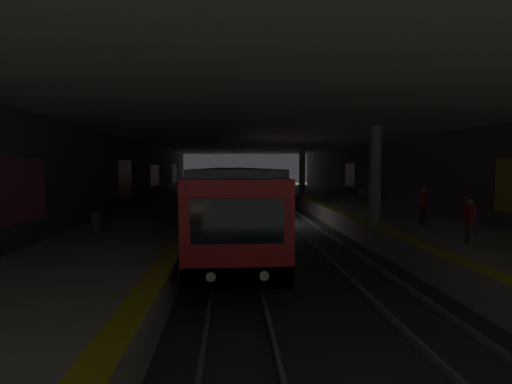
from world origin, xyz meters
name	(u,v)px	position (x,y,z in m)	size (l,w,h in m)	color
ground_plane	(266,223)	(0.00, 0.00, 0.00)	(120.00, 120.00, 0.00)	#383A38
track_left	(299,222)	(0.00, -2.20, 0.08)	(60.00, 1.53, 0.16)	gray
track_right	(233,223)	(0.00, 2.20, 0.08)	(60.00, 1.53, 0.16)	gray
platform_left	(363,215)	(0.00, -6.55, 0.53)	(60.00, 5.30, 1.06)	#B7B2A8
platform_right	(165,217)	(0.00, 6.55, 0.53)	(60.00, 5.30, 1.06)	#B7B2A8
wall_left	(406,181)	(-0.01, -9.45, 2.80)	(60.00, 0.56, 5.60)	#56565B
wall_right	(118,181)	(0.06, 9.45, 2.80)	(60.00, 0.56, 5.60)	#56565B
ceiling_slab	(267,135)	(0.00, 0.00, 5.80)	(60.00, 19.40, 0.40)	#ADAAA3
pillar_near	(375,175)	(-7.04, -4.35, 3.33)	(0.56, 0.56, 4.55)	gray
pillar_far	(302,171)	(9.79, -4.35, 3.33)	(0.56, 0.56, 4.55)	gray
metro_train	(232,183)	(15.60, 2.20, 2.03)	(60.58, 2.83, 3.49)	red
bench_left_near	(360,193)	(6.01, -8.53, 1.57)	(1.70, 0.47, 0.86)	#262628
bench_left_mid	(341,189)	(11.29, -8.53, 1.57)	(1.70, 0.47, 0.86)	#262628
bench_right_near	(130,202)	(-0.75, 8.53, 1.57)	(1.70, 0.47, 0.86)	#262628
bench_right_mid	(173,187)	(15.67, 8.53, 1.57)	(1.70, 0.47, 0.86)	#262628
person_waiting_near	(368,193)	(0.99, -7.23, 1.92)	(0.60, 0.22, 1.62)	#373737
person_walking_mid	(423,204)	(-7.24, -6.59, 1.99)	(0.60, 0.24, 1.72)	#242424
person_standing_far	(469,220)	(-11.49, -5.89, 1.89)	(0.60, 0.22, 1.56)	#464646
suitcase_rolling	(160,197)	(4.49, 7.71, 1.39)	(0.42, 0.27, 0.98)	navy
backpack_on_floor	(376,211)	(-3.96, -5.76, 1.25)	(0.30, 0.20, 0.40)	maroon
trash_bin	(97,222)	(-8.31, 7.80, 1.48)	(0.44, 0.44, 0.85)	#595B5E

